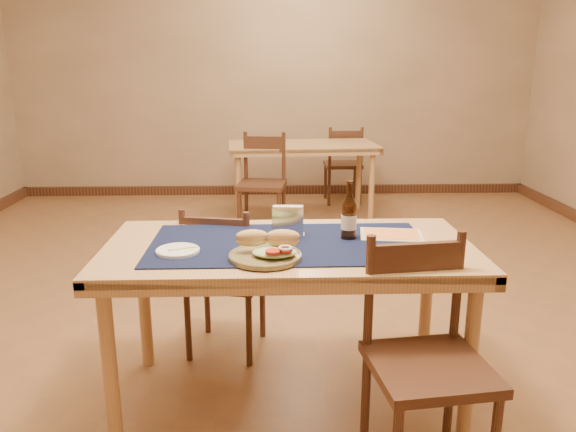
{
  "coord_description": "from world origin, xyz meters",
  "views": [
    {
      "loc": [
        -0.08,
        -3.13,
        1.51
      ],
      "look_at": [
        0.0,
        -0.7,
        0.85
      ],
      "focal_mm": 35.0,
      "sensor_mm": 36.0,
      "label": 1
    }
  ],
  "objects_px": {
    "back_table": "(302,152)",
    "chair_main_far": "(224,277)",
    "sandwich_plate": "(268,251)",
    "beer_bottle": "(349,217)",
    "main_table": "(289,262)",
    "chair_main_near": "(425,357)",
    "napkin_holder": "(288,221)"
  },
  "relations": [
    {
      "from": "back_table",
      "to": "chair_main_far",
      "type": "relative_size",
      "value": 1.82
    },
    {
      "from": "main_table",
      "to": "napkin_holder",
      "type": "xyz_separation_m",
      "value": [
        -0.0,
        0.12,
        0.15
      ]
    },
    {
      "from": "chair_main_near",
      "to": "napkin_holder",
      "type": "distance_m",
      "value": 0.85
    },
    {
      "from": "sandwich_plate",
      "to": "beer_bottle",
      "type": "xyz_separation_m",
      "value": [
        0.36,
        0.26,
        0.07
      ]
    },
    {
      "from": "chair_main_near",
      "to": "beer_bottle",
      "type": "relative_size",
      "value": 3.46
    },
    {
      "from": "main_table",
      "to": "chair_main_far",
      "type": "bearing_deg",
      "value": 126.64
    },
    {
      "from": "sandwich_plate",
      "to": "napkin_holder",
      "type": "bearing_deg",
      "value": 74.1
    },
    {
      "from": "chair_main_far",
      "to": "napkin_holder",
      "type": "distance_m",
      "value": 0.6
    },
    {
      "from": "beer_bottle",
      "to": "chair_main_far",
      "type": "bearing_deg",
      "value": 147.59
    },
    {
      "from": "beer_bottle",
      "to": "chair_main_near",
      "type": "bearing_deg",
      "value": -68.36
    },
    {
      "from": "back_table",
      "to": "chair_main_near",
      "type": "bearing_deg",
      "value": -86.36
    },
    {
      "from": "main_table",
      "to": "back_table",
      "type": "relative_size",
      "value": 1.07
    },
    {
      "from": "chair_main_far",
      "to": "back_table",
      "type": "bearing_deg",
      "value": 78.21
    },
    {
      "from": "chair_main_near",
      "to": "sandwich_plate",
      "type": "xyz_separation_m",
      "value": [
        -0.58,
        0.29,
        0.32
      ]
    },
    {
      "from": "back_table",
      "to": "beer_bottle",
      "type": "distance_m",
      "value": 3.15
    },
    {
      "from": "main_table",
      "to": "chair_main_near",
      "type": "distance_m",
      "value": 0.72
    },
    {
      "from": "chair_main_far",
      "to": "chair_main_near",
      "type": "relative_size",
      "value": 0.92
    },
    {
      "from": "chair_main_near",
      "to": "sandwich_plate",
      "type": "relative_size",
      "value": 3.04
    },
    {
      "from": "main_table",
      "to": "napkin_holder",
      "type": "distance_m",
      "value": 0.19
    },
    {
      "from": "back_table",
      "to": "chair_main_near",
      "type": "xyz_separation_m",
      "value": [
        0.24,
        -3.7,
        -0.2
      ]
    },
    {
      "from": "sandwich_plate",
      "to": "beer_bottle",
      "type": "distance_m",
      "value": 0.45
    },
    {
      "from": "chair_main_near",
      "to": "beer_bottle",
      "type": "xyz_separation_m",
      "value": [
        -0.22,
        0.55,
        0.38
      ]
    },
    {
      "from": "chair_main_near",
      "to": "beer_bottle",
      "type": "height_order",
      "value": "beer_bottle"
    },
    {
      "from": "chair_main_near",
      "to": "sandwich_plate",
      "type": "bearing_deg",
      "value": 153.37
    },
    {
      "from": "back_table",
      "to": "sandwich_plate",
      "type": "relative_size",
      "value": 5.06
    },
    {
      "from": "beer_bottle",
      "to": "sandwich_plate",
      "type": "bearing_deg",
      "value": -144.32
    },
    {
      "from": "main_table",
      "to": "chair_main_near",
      "type": "height_order",
      "value": "chair_main_near"
    },
    {
      "from": "main_table",
      "to": "chair_main_far",
      "type": "relative_size",
      "value": 1.94
    },
    {
      "from": "chair_main_near",
      "to": "sandwich_plate",
      "type": "height_order",
      "value": "chair_main_near"
    },
    {
      "from": "chair_main_far",
      "to": "sandwich_plate",
      "type": "xyz_separation_m",
      "value": [
        0.24,
        -0.64,
        0.36
      ]
    },
    {
      "from": "main_table",
      "to": "chair_main_far",
      "type": "xyz_separation_m",
      "value": [
        -0.33,
        0.44,
        -0.24
      ]
    },
    {
      "from": "chair_main_far",
      "to": "beer_bottle",
      "type": "xyz_separation_m",
      "value": [
        0.6,
        -0.38,
        0.42
      ]
    }
  ]
}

